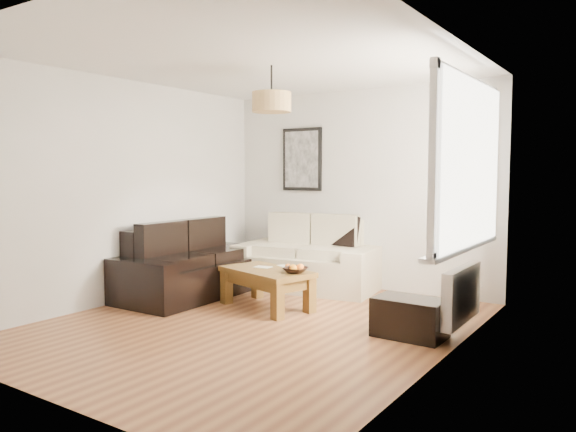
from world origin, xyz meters
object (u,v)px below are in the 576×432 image
Objects in this scene: loveseat_cream at (308,254)px; ottoman at (410,318)px; coffee_table at (267,289)px; sofa_leather at (193,262)px.

loveseat_cream is 2.83× the size of ottoman.
loveseat_cream is at bearing 145.64° from ottoman.
ottoman is (1.75, -0.15, -0.04)m from coffee_table.
ottoman is (1.93, -1.32, -0.27)m from loveseat_cream.
coffee_table is 1.76m from ottoman.
loveseat_cream reaches higher than coffee_table.
ottoman is at bearing -42.24° from loveseat_cream.
sofa_leather reaches higher than ottoman.
sofa_leather is 3.04× the size of ottoman.
sofa_leather reaches higher than coffee_table.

